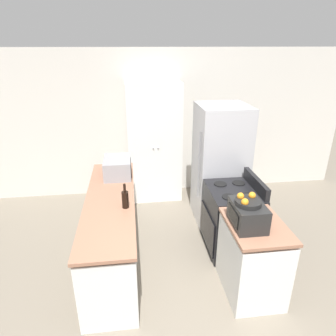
% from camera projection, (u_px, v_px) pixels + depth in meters
% --- Properties ---
extents(ground_plane, '(14.00, 14.00, 0.00)m').
position_uv_depth(ground_plane, '(190.00, 334.00, 2.96)').
color(ground_plane, slate).
extents(wall_back, '(7.00, 0.06, 2.60)m').
position_uv_depth(wall_back, '(158.00, 124.00, 5.42)').
color(wall_back, silver).
rests_on(wall_back, ground_plane).
extents(counter_left, '(0.60, 2.33, 0.89)m').
position_uv_depth(counter_left, '(112.00, 230.00, 3.86)').
color(counter_left, silver).
rests_on(counter_left, ground_plane).
extents(counter_right, '(0.60, 0.79, 0.89)m').
position_uv_depth(counter_right, '(252.00, 259.00, 3.34)').
color(counter_right, silver).
rests_on(counter_right, ground_plane).
extents(pantry_cabinet, '(0.92, 0.52, 2.08)m').
position_uv_depth(pantry_cabinet, '(155.00, 143.00, 5.23)').
color(pantry_cabinet, white).
rests_on(pantry_cabinet, ground_plane).
extents(stove, '(0.66, 0.77, 1.05)m').
position_uv_depth(stove, '(231.00, 219.00, 4.06)').
color(stove, black).
rests_on(stove, ground_plane).
extents(refrigerator, '(0.76, 0.77, 1.84)m').
position_uv_depth(refrigerator, '(220.00, 165.00, 4.63)').
color(refrigerator, '#B7B7BC').
rests_on(refrigerator, ground_plane).
extents(microwave, '(0.38, 0.51, 0.26)m').
position_uv_depth(microwave, '(118.00, 167.00, 4.27)').
color(microwave, '#939399').
rests_on(microwave, counter_left).
extents(wine_bottle, '(0.08, 0.08, 0.30)m').
position_uv_depth(wine_bottle, '(125.00, 199.00, 3.44)').
color(wine_bottle, black).
rests_on(wine_bottle, counter_left).
extents(toaster_oven, '(0.32, 0.43, 0.25)m').
position_uv_depth(toaster_oven, '(248.00, 215.00, 3.09)').
color(toaster_oven, black).
rests_on(toaster_oven, counter_right).
extents(fruit_bowl, '(0.27, 0.27, 0.10)m').
position_uv_depth(fruit_bowl, '(248.00, 201.00, 3.03)').
color(fruit_bowl, black).
rests_on(fruit_bowl, toaster_oven).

